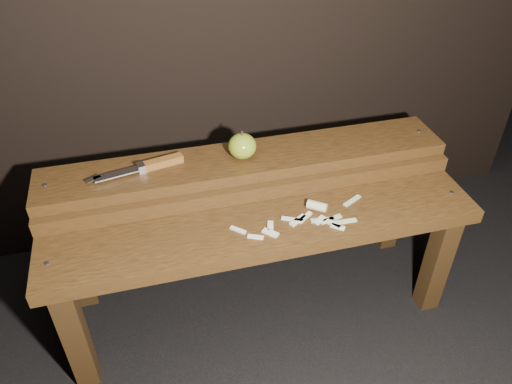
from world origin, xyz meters
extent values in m
plane|color=black|center=(0.00, 0.00, 0.00)|extent=(60.00, 60.00, 0.00)
cube|color=#311D0C|center=(-0.54, -0.10, 0.19)|extent=(0.06, 0.06, 0.38)
cube|color=#311D0C|center=(0.54, -0.10, 0.19)|extent=(0.06, 0.06, 0.38)
cube|color=#3F260F|center=(0.00, -0.05, 0.40)|extent=(1.20, 0.20, 0.04)
cylinder|color=slate|center=(-0.56, -0.05, 0.42)|extent=(0.01, 0.01, 0.00)
cylinder|color=slate|center=(0.56, -0.05, 0.42)|extent=(0.01, 0.01, 0.00)
cube|color=#311D0C|center=(-0.54, 0.20, 0.23)|extent=(0.06, 0.06, 0.46)
cube|color=#311D0C|center=(0.54, 0.20, 0.23)|extent=(0.06, 0.06, 0.46)
cube|color=#3F260F|center=(0.00, 0.07, 0.44)|extent=(1.20, 0.02, 0.05)
cube|color=#3F260F|center=(0.00, 0.17, 0.48)|extent=(1.20, 0.18, 0.04)
cylinder|color=slate|center=(-0.56, 0.17, 0.50)|extent=(0.01, 0.01, 0.00)
cylinder|color=slate|center=(0.56, 0.17, 0.50)|extent=(0.01, 0.01, 0.00)
ellipsoid|color=olive|center=(-0.01, 0.17, 0.54)|extent=(0.08, 0.08, 0.07)
cylinder|color=#382314|center=(-0.01, 0.17, 0.58)|extent=(0.01, 0.01, 0.01)
cube|color=brown|center=(-0.24, 0.19, 0.51)|extent=(0.11, 0.05, 0.02)
cube|color=silver|center=(-0.30, 0.17, 0.51)|extent=(0.03, 0.03, 0.02)
cube|color=silver|center=(-0.37, 0.16, 0.51)|extent=(0.12, 0.05, 0.00)
cube|color=silver|center=(-0.43, 0.15, 0.51)|extent=(0.04, 0.03, 0.00)
cube|color=beige|center=(-0.04, -0.09, 0.42)|extent=(0.04, 0.03, 0.01)
cube|color=beige|center=(0.11, -0.05, 0.42)|extent=(0.05, 0.04, 0.01)
cube|color=beige|center=(0.07, -0.05, 0.42)|extent=(0.06, 0.04, 0.01)
cube|color=beige|center=(0.00, -0.09, 0.42)|extent=(0.04, 0.04, 0.01)
cube|color=beige|center=(-0.08, -0.05, 0.42)|extent=(0.04, 0.04, 0.01)
cube|color=beige|center=(0.01, -0.06, 0.42)|extent=(0.03, 0.04, 0.01)
cube|color=beige|center=(0.14, -0.07, 0.42)|extent=(0.04, 0.03, 0.01)
cube|color=beige|center=(0.18, -0.11, 0.42)|extent=(0.04, 0.03, 0.01)
cube|color=beige|center=(0.09, -0.06, 0.42)|extent=(0.06, 0.04, 0.01)
cube|color=beige|center=(0.17, -0.09, 0.42)|extent=(0.04, 0.04, 0.01)
cylinder|color=#C9BB8C|center=(0.15, -0.02, 0.43)|extent=(0.06, 0.05, 0.03)
cube|color=#BCC988|center=(0.18, -0.07, 0.42)|extent=(0.07, 0.03, 0.00)
cube|color=#BCC988|center=(0.26, -0.01, 0.42)|extent=(0.06, 0.04, 0.00)
cube|color=#BCC988|center=(0.15, -0.07, 0.42)|extent=(0.07, 0.02, 0.00)
cube|color=#BCC988|center=(0.21, -0.09, 0.42)|extent=(0.07, 0.02, 0.00)
camera|label=1|loc=(-0.28, -1.01, 1.30)|focal=35.00mm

